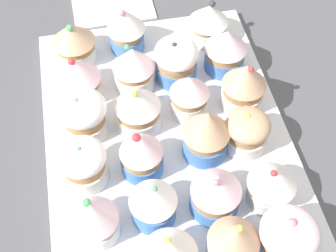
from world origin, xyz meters
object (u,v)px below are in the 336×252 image
object	(u,v)px
cupcake_13	(206,133)
baking_tray	(168,141)
cupcake_2	(83,114)
cupcake_16	(208,22)
cupcake_8	(141,153)
cupcake_11	(176,60)
cupcake_5	(126,28)
cupcake_14	(216,192)
cupcake_0	(74,41)
cupcake_4	(94,218)
cupcake_15	(233,241)
cupcake_18	(244,85)
cupcake_19	(247,131)
cupcake_21	(287,238)
cupcake_9	(153,201)
cupcake_17	(225,49)
cupcake_20	(272,184)
cupcake_3	(83,163)
cupcake_12	(189,95)
cupcake_6	(133,67)
cupcake_1	(78,77)
napkin	(113,4)
cupcake_7	(138,107)

from	to	relation	value
cupcake_13	baking_tray	bearing A→B (deg)	-123.19
cupcake_2	cupcake_16	xyz separation A→B (cm)	(-14.28, 20.60, -0.28)
cupcake_8	cupcake_11	xyz separation A→B (cm)	(-14.55, 7.52, 0.02)
cupcake_5	cupcake_8	distance (cm)	22.30
cupcake_11	cupcake_14	size ratio (longest dim) A/B	0.99
cupcake_0	cupcake_14	bearing A→B (deg)	26.51
cupcake_4	cupcake_8	size ratio (longest dim) A/B	0.95
cupcake_4	cupcake_15	size ratio (longest dim) A/B	0.92
cupcake_5	cupcake_18	size ratio (longest dim) A/B	0.95
cupcake_19	cupcake_21	size ratio (longest dim) A/B	0.90
cupcake_9	cupcake_17	bearing A→B (deg)	146.11
cupcake_11	cupcake_20	bearing A→B (deg)	17.56
cupcake_18	cupcake_9	bearing A→B (deg)	-46.37
cupcake_18	cupcake_19	bearing A→B (deg)	-12.70
baking_tray	cupcake_3	bearing A→B (deg)	-71.96
cupcake_18	cupcake_20	bearing A→B (deg)	-4.01
cupcake_20	baking_tray	bearing A→B (deg)	-137.32
baking_tray	cupcake_2	xyz separation A→B (cm)	(-3.60, -10.61, 4.24)
cupcake_8	cupcake_19	distance (cm)	14.00
cupcake_4	cupcake_12	distance (cm)	21.23
cupcake_14	cupcake_11	bearing A→B (deg)	-179.63
cupcake_11	cupcake_8	bearing A→B (deg)	-27.34
cupcake_8	cupcake_0	bearing A→B (deg)	-163.02
cupcake_3	cupcake_17	distance (cm)	26.85
cupcake_5	cupcake_6	distance (cm)	7.80
cupcake_20	cupcake_2	bearing A→B (deg)	-125.23
cupcake_6	cupcake_21	distance (cm)	31.10
cupcake_14	cupcake_21	bearing A→B (deg)	42.25
cupcake_1	cupcake_17	xyz separation A→B (cm)	(-1.07, 21.56, 0.11)
cupcake_9	cupcake_3	bearing A→B (deg)	-133.11
cupcake_20	cupcake_17	bearing A→B (deg)	178.49
cupcake_15	napkin	distance (cm)	48.18
cupcake_2	cupcake_21	distance (cm)	29.59
cupcake_5	cupcake_15	world-z (taller)	same
baking_tray	cupcake_14	world-z (taller)	cupcake_14
cupcake_14	cupcake_18	size ratio (longest dim) A/B	0.91
cupcake_1	cupcake_18	bearing A→B (deg)	73.76
cupcake_14	napkin	bearing A→B (deg)	-170.08
baking_tray	napkin	distance (cm)	30.44
cupcake_3	cupcake_13	size ratio (longest dim) A/B	0.82
cupcake_8	baking_tray	bearing A→B (deg)	132.96
cupcake_17	cupcake_18	size ratio (longest dim) A/B	0.88
cupcake_9	cupcake_17	distance (cm)	26.52
cupcake_2	cupcake_7	distance (cm)	7.21
cupcake_4	cupcake_16	size ratio (longest dim) A/B	1.04
cupcake_12	cupcake_14	world-z (taller)	cupcake_14
cupcake_3	cupcake_6	world-z (taller)	cupcake_6
cupcake_7	cupcake_14	world-z (taller)	cupcake_7
cupcake_0	cupcake_3	xyz separation A→B (cm)	(21.32, -0.65, -0.12)
cupcake_9	cupcake_14	bearing A→B (deg)	88.28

